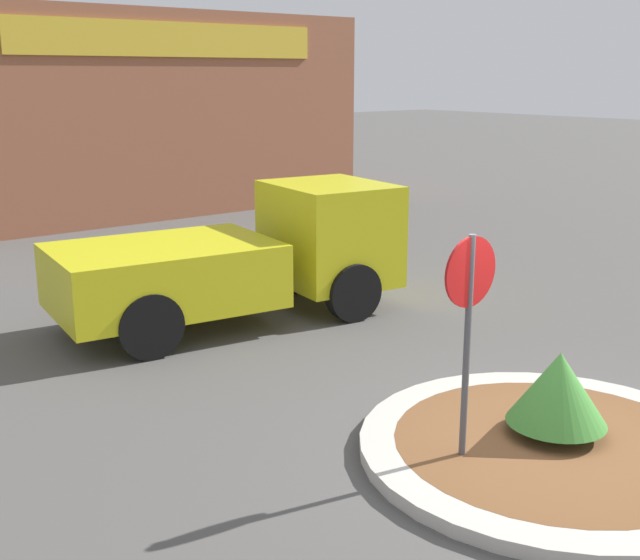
{
  "coord_description": "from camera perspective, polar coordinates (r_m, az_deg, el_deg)",
  "views": [
    {
      "loc": [
        -6.85,
        -4.54,
        3.96
      ],
      "look_at": [
        -0.54,
        3.33,
        1.35
      ],
      "focal_mm": 45.0,
      "sensor_mm": 36.0,
      "label": 1
    }
  ],
  "objects": [
    {
      "name": "ground_plane",
      "position": [
        9.12,
        16.27,
        -11.87
      ],
      "size": [
        120.0,
        120.0,
        0.0
      ],
      "primitive_type": "plane",
      "color": "#514F4C"
    },
    {
      "name": "traffic_island",
      "position": [
        9.09,
        16.3,
        -11.45
      ],
      "size": [
        4.16,
        4.16,
        0.15
      ],
      "color": "#BCB7AD",
      "rests_on": "ground_plane"
    },
    {
      "name": "stop_sign",
      "position": [
        8.02,
        10.54,
        -2.07
      ],
      "size": [
        0.71,
        0.07,
        2.46
      ],
      "color": "#4C4C51",
      "rests_on": "ground_plane"
    },
    {
      "name": "island_shrub",
      "position": [
        9.05,
        16.59,
        -7.36
      ],
      "size": [
        1.08,
        1.08,
        0.94
      ],
      "color": "brown",
      "rests_on": "traffic_island"
    },
    {
      "name": "utility_truck",
      "position": [
        13.15,
        -5.33,
        1.68
      ],
      "size": [
        5.83,
        2.9,
        2.14
      ],
      "rotation": [
        0.0,
        0.0,
        -0.13
      ],
      "color": "gold",
      "rests_on": "ground_plane"
    },
    {
      "name": "storefront_building",
      "position": [
        25.23,
        -13.57,
        11.52
      ],
      "size": [
        12.84,
        6.07,
        5.64
      ],
      "color": "#93563D",
      "rests_on": "ground_plane"
    }
  ]
}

